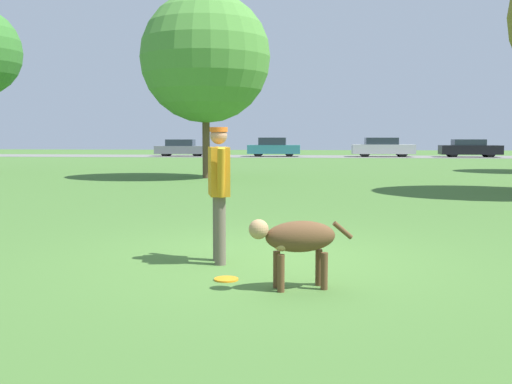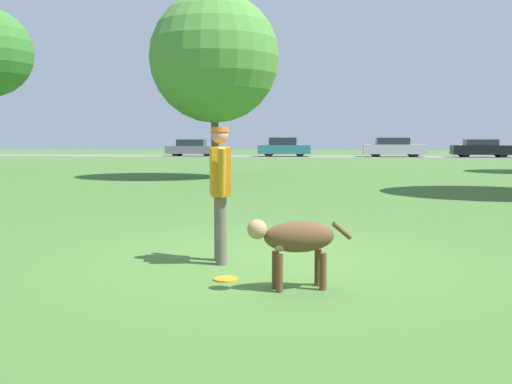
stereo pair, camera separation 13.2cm
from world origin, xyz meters
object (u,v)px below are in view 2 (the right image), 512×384
tree_mid_center (214,58)px  parked_car_teal (284,147)px  parked_car_silver (394,147)px  parked_car_black (482,148)px  person (220,183)px  frisbee (226,279)px  parked_car_grey (193,148)px  dog (295,239)px

tree_mid_center → parked_car_teal: 23.88m
tree_mid_center → parked_car_silver: tree_mid_center is taller
parked_car_black → parked_car_teal: bearing=-178.2°
parked_car_silver → parked_car_black: 6.25m
person → frisbee: (0.22, -0.86, -0.94)m
parked_car_teal → frisbee: bearing=-87.5°
parked_car_silver → person: bearing=-99.9°
parked_car_silver → parked_car_black: bearing=-0.5°
frisbee → parked_car_grey: parked_car_grey is taller
parked_car_teal → parked_car_black: 14.30m
dog → parked_car_black: (11.13, 39.19, 0.15)m
person → parked_car_silver: 38.42m
frisbee → parked_car_black: parked_car_black is taller
dog → parked_car_silver: parked_car_silver is taller
frisbee → parked_car_silver: parked_car_silver is taller
dog → parked_car_silver: bearing=-115.3°
dog → parked_car_black: size_ratio=0.24×
frisbee → parked_car_teal: size_ratio=0.06×
parked_car_teal → parked_car_grey: bearing=178.7°
frisbee → parked_car_teal: bearing=93.6°
parked_car_teal → parked_car_silver: parked_car_teal is taller
parked_car_black → frisbee: bearing=-105.6°
tree_mid_center → parked_car_teal: tree_mid_center is taller
dog → tree_mid_center: 16.36m
parked_car_grey → dog: bearing=-77.8°
parked_car_grey → parked_car_silver: (15.09, 0.03, 0.08)m
parked_car_teal → parked_car_black: (14.30, 0.13, -0.05)m
frisbee → parked_car_grey: 39.94m
parked_car_black → parked_car_grey: bearing=-178.4°
parked_car_teal → parked_car_silver: 8.05m
frisbee → parked_car_silver: size_ratio=0.06×
dog → parked_car_grey: bearing=-93.6°
dog → frisbee: dog is taller
frisbee → parked_car_teal: parked_car_teal is taller
parked_car_teal → parked_car_black: size_ratio=0.91×
dog → parked_car_silver: 39.42m
dog → parked_car_black: 40.74m
tree_mid_center → parked_car_silver: 25.46m
frisbee → parked_car_black: bearing=73.0°
parked_car_grey → parked_car_silver: bearing=-2.4°
person → parked_car_teal: bearing=168.4°
parked_car_silver → tree_mid_center: bearing=-111.4°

